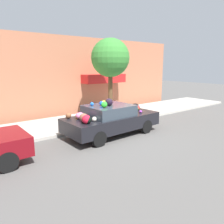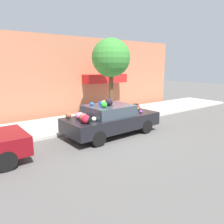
% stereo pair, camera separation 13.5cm
% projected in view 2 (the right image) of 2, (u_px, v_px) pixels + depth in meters
% --- Properties ---
extents(ground_plane, '(60.00, 60.00, 0.00)m').
position_uv_depth(ground_plane, '(112.00, 134.00, 9.73)').
color(ground_plane, '#565451').
extents(sidewalk_curb, '(24.00, 3.20, 0.12)m').
position_uv_depth(sidewalk_curb, '(83.00, 121.00, 11.84)').
color(sidewalk_curb, '#B2ADA3').
rests_on(sidewalk_curb, ground).
extents(building_facade, '(18.00, 1.20, 4.73)m').
position_uv_depth(building_facade, '(66.00, 77.00, 13.18)').
color(building_facade, '#B26B4C').
rests_on(building_facade, ground).
extents(street_tree, '(2.06, 2.06, 4.32)m').
position_uv_depth(street_tree, '(111.00, 58.00, 11.67)').
color(street_tree, brown).
rests_on(street_tree, sidewalk_curb).
extents(fire_hydrant, '(0.20, 0.20, 0.70)m').
position_uv_depth(fire_hydrant, '(68.00, 121.00, 10.17)').
color(fire_hydrant, '#B2B2B7').
rests_on(fire_hydrant, sidewalk_curb).
extents(art_car, '(4.33, 1.97, 1.66)m').
position_uv_depth(art_car, '(111.00, 119.00, 9.55)').
color(art_car, black).
rests_on(art_car, ground).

